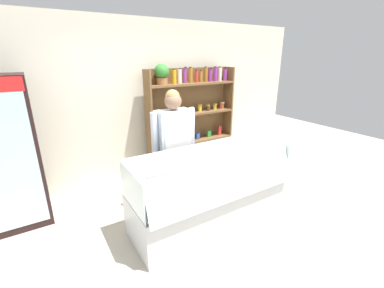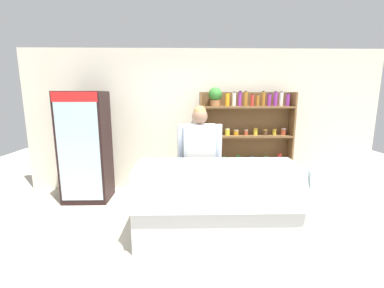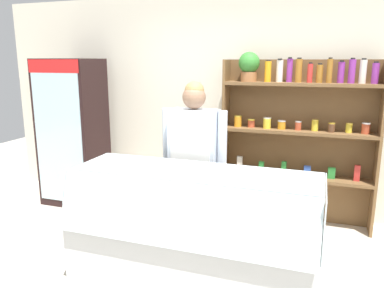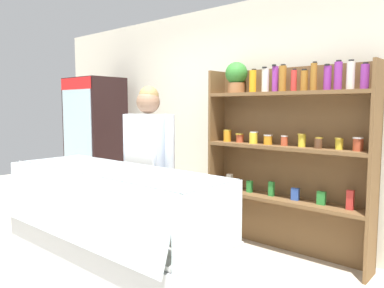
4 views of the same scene
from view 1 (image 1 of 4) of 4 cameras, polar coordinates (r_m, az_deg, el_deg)
The scene contains 6 objects.
ground_plane at distance 3.55m, azimuth 3.46°, elevation -17.49°, with size 12.00×12.00×0.00m, color beige.
back_wall at distance 4.65m, azimuth -10.52°, elevation 9.35°, with size 6.80×0.10×2.70m, color silver.
drinks_fridge at distance 3.88m, azimuth -36.30°, elevation -2.09°, with size 0.77×0.60×1.92m.
shelving_unit at distance 4.75m, azimuth -0.78°, elevation 7.25°, with size 1.72×0.29×1.99m.
deli_display_case at distance 3.44m, azimuth 3.95°, elevation -12.61°, with size 2.06×0.81×1.01m.
shop_clerk at distance 3.50m, azimuth -3.99°, elevation 0.75°, with size 0.65×0.25×1.70m.
Camera 1 is at (-1.68, -2.30, 2.12)m, focal length 24.00 mm.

